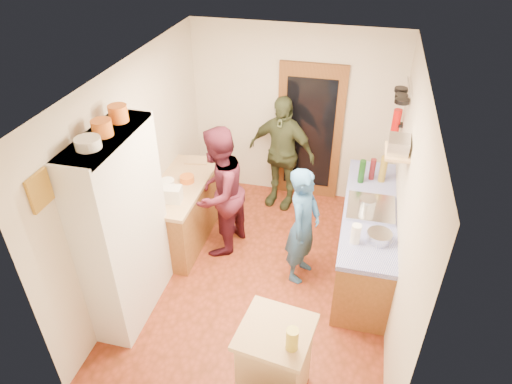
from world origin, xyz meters
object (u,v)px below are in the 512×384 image
at_px(person_hob, 305,228).
at_px(island_base, 274,365).
at_px(right_counter_base, 365,239).
at_px(hutch_body, 124,230).
at_px(person_back, 282,153).
at_px(person_left, 222,191).

bearing_deg(person_hob, island_base, -166.73).
bearing_deg(island_base, right_counter_base, 70.14).
height_order(hutch_body, person_back, hutch_body).
bearing_deg(island_base, person_left, 118.81).
relative_size(person_hob, person_back, 0.88).
height_order(hutch_body, right_counter_base, hutch_body).
xyz_separation_m(right_counter_base, person_back, (-1.29, 1.12, 0.45)).
bearing_deg(hutch_body, island_base, -22.55).
bearing_deg(person_back, right_counter_base, -27.56).
bearing_deg(right_counter_base, island_base, -109.86).
bearing_deg(right_counter_base, person_hob, -152.12).
bearing_deg(person_hob, right_counter_base, -48.51).
bearing_deg(hutch_body, person_hob, 27.31).
bearing_deg(hutch_body, person_left, 61.61).
distance_m(hutch_body, right_counter_base, 2.90).
bearing_deg(person_hob, person_left, 86.79).
bearing_deg(island_base, person_back, 99.98).
height_order(right_counter_base, person_hob, person_hob).
xyz_separation_m(hutch_body, person_left, (0.68, 1.25, -0.22)).
bearing_deg(person_left, hutch_body, -16.27).
bearing_deg(right_counter_base, hutch_body, -152.53).
xyz_separation_m(hutch_body, island_base, (1.77, -0.73, -0.67)).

